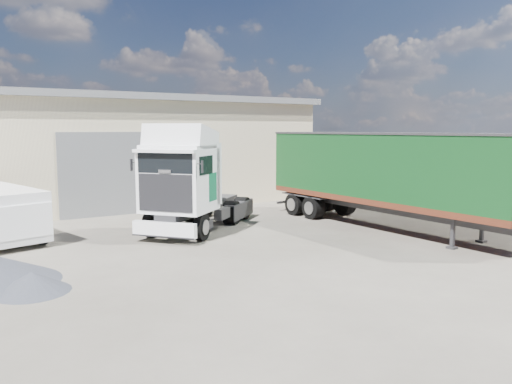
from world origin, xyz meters
TOP-DOWN VIEW (x-y plane):
  - ground at (0.00, 0.00)m, footprint 120.00×120.00m
  - brick_boundary_wall at (11.50, 6.00)m, footprint 0.35×26.00m
  - tractor_unit at (-0.43, 4.94)m, footprint 5.75×5.39m
  - box_trailer at (6.19, 1.97)m, footprint 2.91×10.91m
  - panel_van at (-6.37, 6.82)m, footprint 2.81×4.66m

SIDE VIEW (x-z plane):
  - ground at x=0.00m, z-range 0.00..0.00m
  - panel_van at x=-6.37m, z-range 0.03..1.81m
  - brick_boundary_wall at x=11.50m, z-range 0.00..2.50m
  - tractor_unit at x=-0.43m, z-range -0.31..3.59m
  - box_trailer at x=6.19m, z-range 0.39..3.98m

